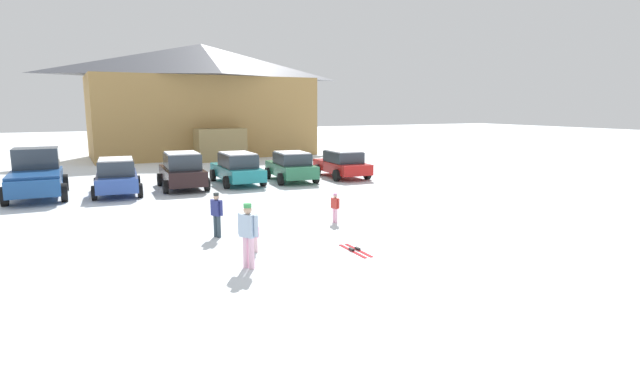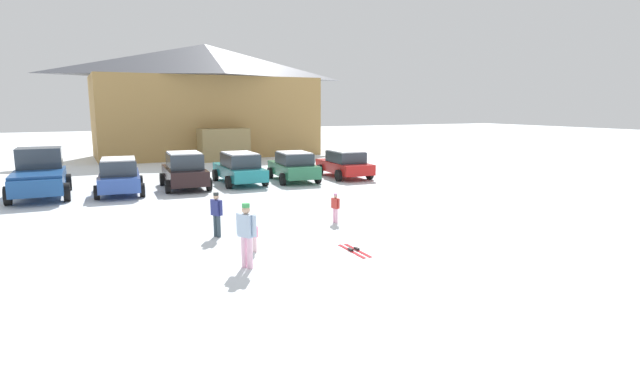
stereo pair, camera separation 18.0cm
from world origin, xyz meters
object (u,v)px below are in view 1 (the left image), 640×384
parked_black_sedan (182,171)px  pair_of_skis (355,250)px  parked_teal_hatchback (237,168)px  parked_green_coupe (291,166)px  ski_lodge (203,100)px  skier_child_in_red_jacket (335,206)px  parked_red_sedan (342,164)px  pickup_truck (36,175)px  skier_child_in_pink_snowsuit (255,235)px  parked_blue_hatchback (117,176)px  skier_teen_in_navy_coat (217,212)px  skier_adult_in_blue_parka (248,232)px

parked_black_sedan → pair_of_skis: (2.14, -13.17, -0.88)m
parked_teal_hatchback → parked_green_coupe: 2.94m
ski_lodge → skier_child_in_red_jacket: ski_lodge is taller
parked_red_sedan → skier_child_in_red_jacket: 11.32m
pickup_truck → ski_lodge: bearing=53.9°
parked_teal_hatchback → pair_of_skis: (-0.75, -13.43, -0.81)m
parked_red_sedan → skier_child_in_red_jacket: (-5.72, -9.77, -0.20)m
ski_lodge → parked_teal_hatchback: (-2.19, -15.98, -3.70)m
parked_black_sedan → skier_child_in_pink_snowsuit: size_ratio=4.71×
parked_red_sedan → skier_child_in_pink_snowsuit: (-9.40, -11.90, -0.29)m
parked_red_sedan → parked_blue_hatchback: bearing=-179.3°
parked_red_sedan → skier_child_in_pink_snowsuit: 15.17m
ski_lodge → parked_black_sedan: ski_lodge is taller
pickup_truck → skier_teen_in_navy_coat: 11.83m
parked_green_coupe → skier_child_in_red_jacket: parked_green_coupe is taller
parked_blue_hatchback → skier_teen_in_navy_coat: parked_blue_hatchback is taller
skier_child_in_red_jacket → skier_child_in_pink_snowsuit: (-3.68, -2.14, -0.09)m
ski_lodge → skier_teen_in_navy_coat: 27.11m
ski_lodge → skier_child_in_red_jacket: bearing=-94.0°
parked_red_sedan → skier_child_in_pink_snowsuit: bearing=-128.3°
parked_black_sedan → pair_of_skis: parked_black_sedan is taller
parked_green_coupe → skier_teen_in_navy_coat: 11.88m
ski_lodge → skier_adult_in_blue_parka: (-6.12, -29.51, -3.59)m
pickup_truck → skier_teen_in_navy_coat: size_ratio=3.75×
pickup_truck → skier_adult_in_blue_parka: 14.85m
parked_teal_hatchback → skier_teen_in_navy_coat: (-3.83, -10.19, -0.04)m
skier_adult_in_blue_parka → pickup_truck: bearing=110.8°
ski_lodge → skier_adult_in_blue_parka: 30.35m
parked_teal_hatchback → skier_child_in_red_jacket: (0.38, -10.13, -0.24)m
pair_of_skis → skier_teen_in_navy_coat: bearing=133.6°
ski_lodge → parked_blue_hatchback: bearing=-116.2°
parked_green_coupe → pair_of_skis: size_ratio=2.93×
parked_green_coupe → parked_blue_hatchback: bearing=-179.4°
parked_red_sedan → skier_child_in_red_jacket: bearing=-120.4°
parked_black_sedan → pair_of_skis: bearing=-80.8°
pair_of_skis → ski_lodge: bearing=84.3°
parked_red_sedan → pickup_truck: 15.33m
parked_red_sedan → skier_teen_in_navy_coat: bearing=-135.3°
skier_child_in_red_jacket → skier_child_in_pink_snowsuit: 4.26m
parked_teal_hatchback → pair_of_skis: parked_teal_hatchback is taller
pickup_truck → pair_of_skis: bearing=-58.4°
parked_teal_hatchback → pickup_truck: (-9.21, 0.35, 0.16)m
pickup_truck → skier_teen_in_navy_coat: (5.38, -10.54, -0.20)m
parked_black_sedan → skier_adult_in_blue_parka: bearing=-94.5°
parked_green_coupe → skier_child_in_red_jacket: size_ratio=4.07×
skier_teen_in_navy_coat → skier_adult_in_blue_parka: 3.34m
pair_of_skis → skier_child_in_pink_snowsuit: bearing=155.5°
ski_lodge → pair_of_skis: (-2.94, -29.41, -4.51)m
parked_blue_hatchback → parked_black_sedan: 3.05m
skier_adult_in_blue_parka → pair_of_skis: (3.18, 0.10, -0.92)m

